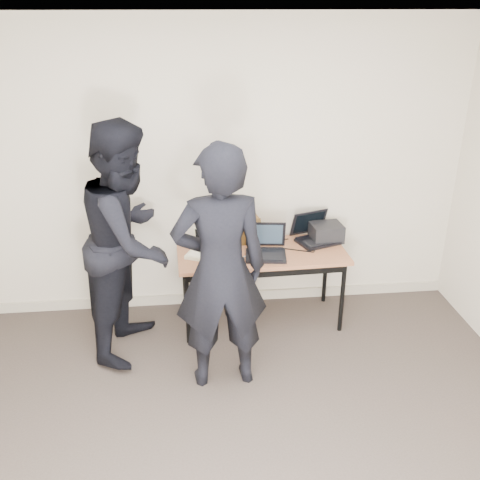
{
  "coord_description": "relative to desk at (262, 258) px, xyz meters",
  "views": [
    {
      "loc": [
        -0.32,
        -2.42,
        2.76
      ],
      "look_at": [
        0.1,
        1.6,
        0.95
      ],
      "focal_mm": 40.0,
      "sensor_mm": 36.0,
      "label": 1
    }
  ],
  "objects": [
    {
      "name": "laptop_right",
      "position": [
        0.52,
        0.2,
        0.12
      ],
      "size": [
        0.45,
        0.44,
        0.26
      ],
      "rotation": [
        0.0,
        0.0,
        0.34
      ],
      "color": "black",
      "rests_on": "desk"
    },
    {
      "name": "tissue",
      "position": [
        -0.15,
        0.23,
        0.34
      ],
      "size": [
        0.14,
        0.12,
        0.08
      ],
      "primitive_type": "ellipsoid",
      "rotation": [
        0.0,
        0.0,
        -0.13
      ],
      "color": "white",
      "rests_on": "leather_satchel"
    },
    {
      "name": "equipment_box",
      "position": [
        0.63,
        0.19,
        0.14
      ],
      "size": [
        0.3,
        0.26,
        0.16
      ],
      "primitive_type": "cube",
      "rotation": [
        0.0,
        0.0,
        0.09
      ],
      "color": "black",
      "rests_on": "desk"
    },
    {
      "name": "person_observer",
      "position": [
        -1.13,
        -0.23,
        0.33
      ],
      "size": [
        0.98,
        1.13,
        1.97
      ],
      "primitive_type": "imported",
      "rotation": [
        0.0,
        0.0,
        1.3
      ],
      "color": "black",
      "rests_on": "ground"
    },
    {
      "name": "power_brick",
      "position": [
        -0.22,
        -0.17,
        0.07
      ],
      "size": [
        0.09,
        0.06,
        0.03
      ],
      "primitive_type": "cube",
      "rotation": [
        0.0,
        0.0,
        0.03
      ],
      "color": "black",
      "rests_on": "desk"
    },
    {
      "name": "laptop_center",
      "position": [
        0.03,
        -0.05,
        0.12
      ],
      "size": [
        0.39,
        0.38,
        0.27
      ],
      "rotation": [
        0.0,
        0.0,
        -0.12
      ],
      "color": "black",
      "rests_on": "desk"
    },
    {
      "name": "laptop_beige",
      "position": [
        -0.51,
        0.0,
        0.1
      ],
      "size": [
        0.35,
        0.34,
        0.21
      ],
      "rotation": [
        0.0,
        0.0,
        -0.41
      ],
      "color": "beige",
      "rests_on": "desk"
    },
    {
      "name": "baseboard",
      "position": [
        -0.32,
        0.4,
        -0.61
      ],
      "size": [
        4.5,
        0.03,
        0.1
      ],
      "primitive_type": "cube",
      "color": "#ADA38F",
      "rests_on": "ground"
    },
    {
      "name": "room",
      "position": [
        -0.32,
        -1.83,
        0.69
      ],
      "size": [
        4.6,
        4.6,
        2.8
      ],
      "color": "#3D342F",
      "rests_on": "ground"
    },
    {
      "name": "cables",
      "position": [
        0.05,
        0.0,
        0.06
      ],
      "size": [
        1.15,
        0.45,
        0.01
      ],
      "rotation": [
        0.0,
        0.0,
        0.06
      ],
      "color": "black",
      "rests_on": "desk"
    },
    {
      "name": "desk",
      "position": [
        0.0,
        0.0,
        0.0
      ],
      "size": [
        1.52,
        0.7,
        0.72
      ],
      "rotation": [
        0.0,
        0.0,
        0.04
      ],
      "color": "#915737",
      "rests_on": "ground"
    },
    {
      "name": "leather_satchel",
      "position": [
        -0.18,
        0.23,
        0.19
      ],
      "size": [
        0.38,
        0.23,
        0.25
      ],
      "rotation": [
        0.0,
        0.0,
        0.14
      ],
      "color": "brown",
      "rests_on": "desk"
    },
    {
      "name": "person_typist",
      "position": [
        -0.42,
        -0.8,
        0.3
      ],
      "size": [
        0.74,
        0.51,
        1.93
      ],
      "primitive_type": "imported",
      "rotation": [
        0.0,
        0.0,
        3.21
      ],
      "color": "black",
      "rests_on": "ground"
    }
  ]
}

